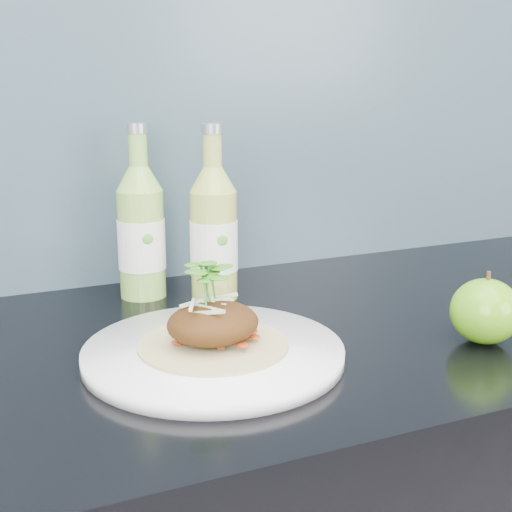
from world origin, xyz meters
The scene contains 6 objects.
subway_backsplash centered at (0.00, 1.99, 1.25)m, with size 4.00×0.02×0.70m, color #678BA1.
dinner_plate centered at (-0.09, 1.63, 0.91)m, with size 0.38×0.38×0.02m.
pork_taco centered at (-0.09, 1.63, 0.95)m, with size 0.17×0.17×0.10m.
green_apple centered at (0.23, 1.55, 0.94)m, with size 0.08×0.08×0.09m.
cider_bottle_left centered at (-0.10, 1.90, 1.00)m, with size 0.09×0.09×0.25m.
cider_bottle_right centered at (-0.01, 1.85, 1.00)m, with size 0.09×0.09×0.25m.
Camera 1 is at (-0.36, 0.92, 1.22)m, focal length 50.00 mm.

